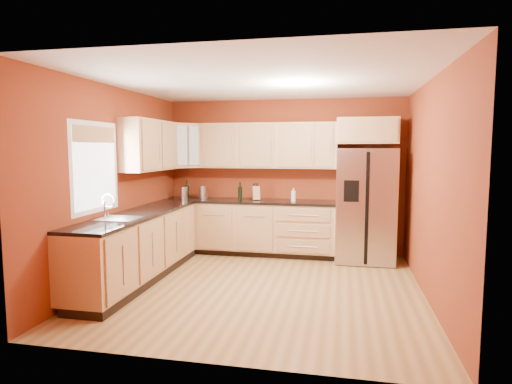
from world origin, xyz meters
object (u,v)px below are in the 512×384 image
at_px(refrigerator, 365,205).
at_px(wine_bottle_a, 187,189).
at_px(soap_dispenser, 293,195).
at_px(canister_left, 203,192).
at_px(knife_block, 256,193).

height_order(refrigerator, wine_bottle_a, refrigerator).
distance_m(wine_bottle_a, soap_dispenser, 1.84).
distance_m(canister_left, knife_block, 0.93).
distance_m(wine_bottle_a, knife_block, 1.20).
relative_size(refrigerator, canister_left, 8.29).
relative_size(refrigerator, knife_block, 7.81).
xyz_separation_m(refrigerator, wine_bottle_a, (-2.97, 0.05, 0.19)).
relative_size(wine_bottle_a, soap_dispenser, 1.48).
bearing_deg(knife_block, canister_left, 156.57).
bearing_deg(knife_block, wine_bottle_a, 159.10).
bearing_deg(soap_dispenser, canister_left, 177.25).
height_order(canister_left, knife_block, knife_block).
height_order(wine_bottle_a, knife_block, wine_bottle_a).
bearing_deg(wine_bottle_a, soap_dispenser, -0.71).
height_order(refrigerator, soap_dispenser, refrigerator).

